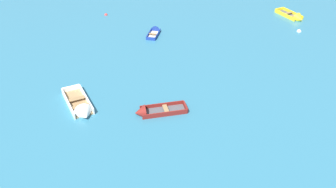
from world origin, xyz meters
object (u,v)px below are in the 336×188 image
object	(u,v)px
rowboat_maroon_far_left	(150,112)
mooring_buoy_outer_edge	(106,15)
mooring_buoy_central	(299,32)
rowboat_deep_blue_center	(155,31)
rowboat_white_midfield_left	(81,109)
rowboat_yellow_back_row_right	(295,17)

from	to	relation	value
rowboat_maroon_far_left	mooring_buoy_outer_edge	world-z (taller)	rowboat_maroon_far_left
mooring_buoy_central	mooring_buoy_outer_edge	xyz separation A→B (m)	(-20.27, 5.99, 0.00)
rowboat_deep_blue_center	mooring_buoy_central	world-z (taller)	rowboat_deep_blue_center
mooring_buoy_central	mooring_buoy_outer_edge	size ratio (longest dim) A/B	1.25
rowboat_deep_blue_center	mooring_buoy_outer_edge	distance (m)	7.50
rowboat_deep_blue_center	rowboat_white_midfield_left	bearing A→B (deg)	-113.67
rowboat_yellow_back_row_right	rowboat_white_midfield_left	bearing A→B (deg)	-143.09
rowboat_white_midfield_left	rowboat_deep_blue_center	world-z (taller)	rowboat_white_midfield_left
rowboat_deep_blue_center	mooring_buoy_central	distance (m)	14.94
rowboat_yellow_back_row_right	rowboat_deep_blue_center	size ratio (longest dim) A/B	1.38
rowboat_yellow_back_row_right	mooring_buoy_central	world-z (taller)	rowboat_yellow_back_row_right
mooring_buoy_central	rowboat_deep_blue_center	bearing A→B (deg)	177.19
rowboat_white_midfield_left	rowboat_deep_blue_center	size ratio (longest dim) A/B	1.61
mooring_buoy_outer_edge	rowboat_deep_blue_center	bearing A→B (deg)	-44.49
rowboat_maroon_far_left	rowboat_deep_blue_center	world-z (taller)	rowboat_maroon_far_left
rowboat_deep_blue_center	mooring_buoy_outer_edge	bearing A→B (deg)	135.51
rowboat_maroon_far_left	mooring_buoy_central	world-z (taller)	rowboat_maroon_far_left
mooring_buoy_central	rowboat_white_midfield_left	bearing A→B (deg)	-148.48
rowboat_white_midfield_left	rowboat_yellow_back_row_right	bearing A→B (deg)	36.91
rowboat_maroon_far_left	mooring_buoy_central	distance (m)	20.79
rowboat_white_midfield_left	rowboat_deep_blue_center	xyz separation A→B (m)	(5.92, 13.52, -0.08)
rowboat_white_midfield_left	rowboat_yellow_back_row_right	size ratio (longest dim) A/B	1.17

